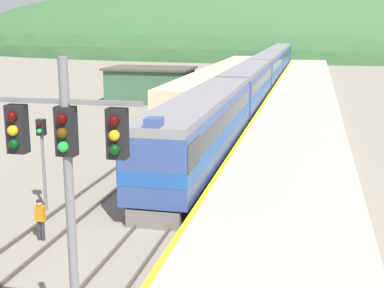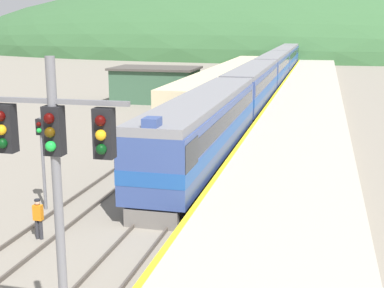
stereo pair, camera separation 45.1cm
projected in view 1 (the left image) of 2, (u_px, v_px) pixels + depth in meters
track_main at (268, 83)px, 74.11m from camera, size 1.52×180.00×0.16m
track_siding at (239, 83)px, 74.98m from camera, size 1.52×180.00×0.16m
platform at (301, 101)px, 53.90m from camera, size 6.79×140.00×1.03m
distant_hills at (292, 52)px, 153.36m from camera, size 211.94×95.37×41.51m
station_shed at (150, 84)px, 56.77m from camera, size 9.03×5.77×3.69m
express_train_lead_car at (202, 128)px, 30.87m from camera, size 2.99×20.64×4.56m
carriage_second at (248, 86)px, 51.44m from camera, size 2.98×20.36×4.20m
carriage_third at (267, 68)px, 71.64m from camera, size 2.98×20.36×4.20m
carriage_fourth at (278, 58)px, 91.85m from camera, size 2.98×20.36×4.20m
carriage_fifth at (284, 52)px, 112.06m from camera, size 2.98×20.36×4.20m
siding_train at (219, 83)px, 58.89m from camera, size 2.90×42.83×3.49m
signal_mast_main at (68, 173)px, 11.02m from camera, size 3.30×0.42×7.60m
signal_post_siding at (42, 145)px, 23.39m from camera, size 0.36×0.42×4.21m
track_worker at (40, 218)px, 20.56m from camera, size 0.37×0.23×1.63m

